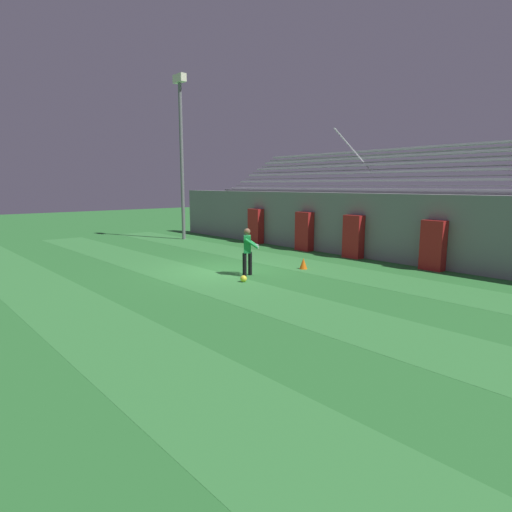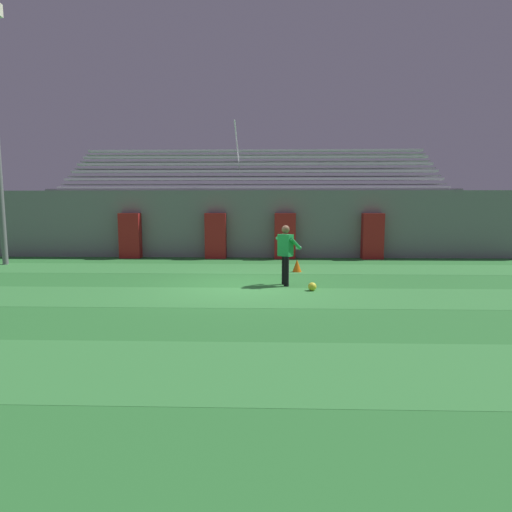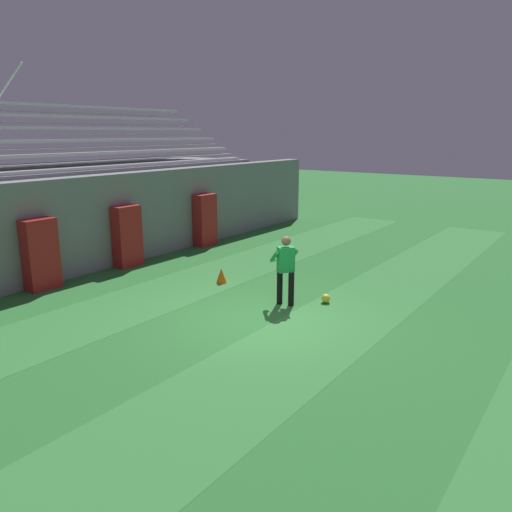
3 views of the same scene
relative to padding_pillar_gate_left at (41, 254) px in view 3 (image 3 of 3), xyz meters
The scene contains 11 objects.
ground_plane 6.19m from the padding_pillar_gate_left, 76.46° to the right, with size 80.00×80.00×0.00m, color #2D7533.
turf_stripe_mid 7.60m from the padding_pillar_gate_left, 79.05° to the right, with size 28.00×2.27×0.01m, color #38843D.
turf_stripe_far 3.33m from the padding_pillar_gate_left, 63.35° to the right, with size 28.00×2.27×0.01m, color #38843D.
back_wall 1.60m from the padding_pillar_gate_left, 21.00° to the left, with size 24.00×0.60×2.80m, color gray.
padding_pillar_gate_left is the anchor object (origin of this frame).
padding_pillar_gate_right 2.87m from the padding_pillar_gate_left, ahead, with size 0.86×0.44×1.87m, color #B21E1E.
padding_pillar_far_right 6.45m from the padding_pillar_gate_left, ahead, with size 0.86×0.44×1.87m, color #B21E1E.
bleacher_stand 3.59m from the padding_pillar_gate_left, 66.17° to the left, with size 18.00×4.75×5.83m.
goalkeeper 6.43m from the padding_pillar_gate_left, 65.46° to the right, with size 0.74×0.73×1.67m.
soccer_ball 7.43m from the padding_pillar_gate_left, 63.16° to the right, with size 0.22×0.22×0.22m, color yellow.
traffic_cone 4.75m from the padding_pillar_gate_left, 47.95° to the right, with size 0.30×0.30×0.42m, color orange.
Camera 3 is at (-8.39, -5.95, 4.02)m, focal length 35.00 mm.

